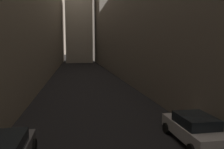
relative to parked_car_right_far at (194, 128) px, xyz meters
The scene contains 2 objects.
ground_plane 24.04m from the parked_car_right_far, 100.55° to the left, with size 264.00×264.00×0.00m, color black.
parked_car_right_far is the anchor object (origin of this frame).
Camera 1 is at (-1.57, 13.84, 4.87)m, focal length 36.93 mm.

